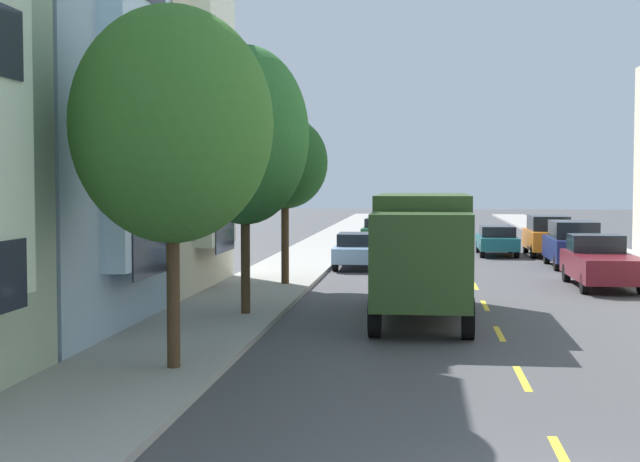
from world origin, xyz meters
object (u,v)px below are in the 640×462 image
object	(u,v)px
parked_suv_orange	(548,235)
parked_pickup_burgundy	(601,263)
street_tree_third	(285,163)
parked_sedan_sky	(357,250)
parked_suv_navy	(573,244)
parked_sedan_forest	(379,230)
street_tree_nearest	(172,125)
street_tree_second	(245,135)
delivery_box_truck	(423,247)
moving_teal_sedan	(497,240)

from	to	relation	value
parked_suv_orange	parked_pickup_burgundy	size ratio (longest dim) A/B	0.90
street_tree_third	parked_sedan_sky	size ratio (longest dim) A/B	1.25
parked_suv_navy	parked_sedan_forest	xyz separation A→B (m)	(-8.69, 14.30, -0.24)
parked_sedan_sky	parked_sedan_forest	xyz separation A→B (m)	(0.21, 15.44, 0.00)
street_tree_nearest	parked_sedan_sky	distance (m)	22.08
street_tree_nearest	street_tree_second	xyz separation A→B (m)	(0.00, 7.13, 0.15)
delivery_box_truck	parked_suv_navy	bearing A→B (deg)	67.54
delivery_box_truck	parked_sedan_sky	size ratio (longest dim) A/B	1.73
street_tree_third	parked_suv_navy	bearing A→B (deg)	38.22
parked_sedan_forest	parked_pickup_burgundy	world-z (taller)	parked_pickup_burgundy
delivery_box_truck	parked_sedan_forest	xyz separation A→B (m)	(-2.46, 29.38, -1.11)
parked_suv_navy	moving_teal_sedan	bearing A→B (deg)	113.69
delivery_box_truck	parked_pickup_burgundy	world-z (taller)	delivery_box_truck
parked_suv_navy	street_tree_nearest	bearing A→B (deg)	-115.42
street_tree_third	parked_suv_navy	world-z (taller)	street_tree_third
street_tree_third	moving_teal_sedan	bearing A→B (deg)	60.59
street_tree_nearest	street_tree_second	size ratio (longest dim) A/B	0.96
parked_suv_orange	parked_pickup_burgundy	bearing A→B (deg)	-90.00
delivery_box_truck	parked_suv_orange	size ratio (longest dim) A/B	1.63
street_tree_second	parked_suv_navy	distance (m)	19.42
street_tree_nearest	parked_suv_navy	world-z (taller)	street_tree_nearest
street_tree_second	parked_sedan_sky	xyz separation A→B (m)	(1.94, 14.52, -4.03)
street_tree_nearest	parked_suv_navy	xyz separation A→B (m)	(10.84, 22.80, -3.64)
parked_suv_navy	street_tree_second	bearing A→B (deg)	-124.67
delivery_box_truck	parked_sedan_sky	xyz separation A→B (m)	(-2.67, 13.93, -1.11)
street_tree_third	parked_suv_navy	size ratio (longest dim) A/B	1.17
street_tree_second	parked_pickup_burgundy	size ratio (longest dim) A/B	1.31
parked_sedan_forest	moving_teal_sedan	bearing A→B (deg)	-53.85
street_tree_third	parked_pickup_burgundy	xyz separation A→B (m)	(10.61, 1.25, -3.37)
street_tree_third	delivery_box_truck	world-z (taller)	street_tree_third
parked_sedan_sky	street_tree_second	bearing A→B (deg)	-97.60
parked_suv_orange	delivery_box_truck	bearing A→B (deg)	-105.89
parked_pickup_burgundy	parked_suv_orange	bearing A→B (deg)	90.00
parked_sedan_forest	parked_pickup_burgundy	xyz separation A→B (m)	(8.47, -21.58, 0.08)
street_tree_second	delivery_box_truck	bearing A→B (deg)	7.26
parked_sedan_sky	parked_pickup_burgundy	bearing A→B (deg)	-35.28
street_tree_second	street_tree_third	bearing A→B (deg)	90.00
street_tree_second	parked_sedan_forest	world-z (taller)	street_tree_second
street_tree_nearest	moving_teal_sedan	distance (m)	30.20
street_tree_nearest	moving_teal_sedan	xyz separation A→B (m)	(8.20, 28.81, -3.87)
street_tree_third	parked_suv_orange	bearing A→B (deg)	53.92
moving_teal_sedan	parked_sedan_sky	bearing A→B (deg)	-131.19
parked_suv_navy	parked_sedan_forest	bearing A→B (deg)	121.30
street_tree_nearest	parked_suv_orange	bearing A→B (deg)	69.79
parked_pickup_burgundy	parked_sedan_forest	bearing A→B (deg)	111.42
street_tree_second	parked_pickup_burgundy	bearing A→B (deg)	38.30
parked_suv_navy	parked_sedan_forest	size ratio (longest dim) A/B	1.06
parked_suv_navy	delivery_box_truck	bearing A→B (deg)	-112.46
delivery_box_truck	moving_teal_sedan	xyz separation A→B (m)	(3.60, 21.09, -1.11)
street_tree_nearest	parked_sedan_forest	world-z (taller)	street_tree_nearest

